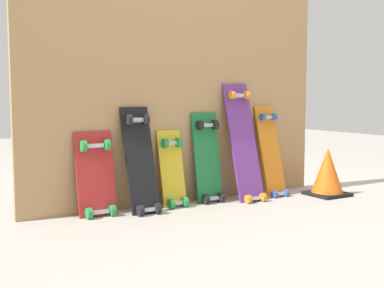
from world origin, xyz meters
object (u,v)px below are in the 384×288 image
object	(u,v)px
skateboard_red	(96,179)
skateboard_orange	(271,156)
skateboard_yellow	(173,173)
traffic_cone	(328,172)
skateboard_green	(208,162)
skateboard_black	(141,165)
skateboard_purple	(244,147)

from	to	relation	value
skateboard_red	skateboard_orange	bearing A→B (deg)	-1.77
skateboard_yellow	skateboard_red	bearing A→B (deg)	179.18
skateboard_orange	traffic_cone	xyz separation A→B (m)	(0.34, -0.23, -0.12)
skateboard_yellow	skateboard_green	size ratio (longest dim) A/B	0.84
skateboard_black	skateboard_orange	xyz separation A→B (m)	(1.05, 0.01, -0.01)
skateboard_green	skateboard_red	bearing A→B (deg)	179.92
skateboard_orange	skateboard_yellow	bearing A→B (deg)	177.60
skateboard_black	skateboard_green	xyz separation A→B (m)	(0.53, 0.05, -0.02)
skateboard_red	traffic_cone	world-z (taller)	skateboard_red
skateboard_green	skateboard_orange	xyz separation A→B (m)	(0.53, -0.04, 0.01)
skateboard_yellow	traffic_cone	world-z (taller)	skateboard_yellow
skateboard_purple	skateboard_yellow	bearing A→B (deg)	173.74
skateboard_red	skateboard_black	bearing A→B (deg)	-10.07
skateboard_purple	skateboard_orange	bearing A→B (deg)	5.50
traffic_cone	skateboard_purple	bearing A→B (deg)	161.19
skateboard_purple	skateboard_black	bearing A→B (deg)	178.72
skateboard_red	skateboard_yellow	bearing A→B (deg)	-0.82
skateboard_green	skateboard_purple	world-z (taller)	skateboard_purple
skateboard_black	skateboard_purple	world-z (taller)	skateboard_purple
skateboard_yellow	skateboard_green	distance (m)	0.28
skateboard_yellow	traffic_cone	distance (m)	1.17
skateboard_red	skateboard_green	size ratio (longest dim) A/B	0.85
skateboard_red	traffic_cone	size ratio (longest dim) A/B	1.64
skateboard_red	skateboard_black	distance (m)	0.29
skateboard_green	traffic_cone	world-z (taller)	skateboard_green
traffic_cone	skateboard_red	bearing A→B (deg)	170.73
skateboard_yellow	skateboard_green	bearing A→B (deg)	1.30
skateboard_green	skateboard_black	bearing A→B (deg)	-174.80
skateboard_black	skateboard_orange	world-z (taller)	skateboard_black
skateboard_black	traffic_cone	distance (m)	1.41
skateboard_red	skateboard_black	size ratio (longest dim) A/B	0.79
skateboard_green	skateboard_orange	size ratio (longest dim) A/B	0.93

